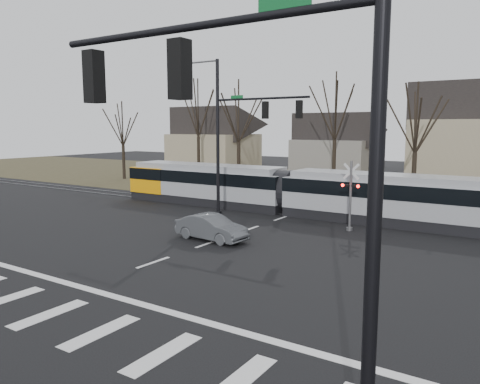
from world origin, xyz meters
The scene contains 15 objects.
ground centered at (0.00, 0.00, 0.00)m, with size 140.00×140.00×0.00m, color black.
grass_verge centered at (0.00, 32.00, 0.01)m, with size 140.00×28.00×0.01m, color #38331E.
crosswalk centered at (0.00, -4.00, 0.01)m, with size 27.00×2.60×0.01m.
stop_line centered at (0.00, -1.80, 0.01)m, with size 28.00×0.35×0.01m, color silver.
lane_dashes centered at (0.00, 16.00, 0.01)m, with size 0.18×30.00×0.01m.
rail_pair centered at (0.00, 15.80, 0.03)m, with size 90.00×1.52×0.06m.
tram centered at (5.79, 16.00, 1.66)m, with size 40.08×2.98×3.04m.
sedan centered at (-0.32, 6.72, 0.67)m, with size 4.16×1.75×1.34m, color #4B4E52.
signal_pole_near_right centered at (10.11, -6.00, 5.17)m, with size 6.72×0.44×8.00m.
signal_pole_far centered at (-2.41, 12.50, 5.70)m, with size 9.28×0.44×10.20m.
rail_crossing_signal centered at (5.00, 12.79, 1.89)m, with size 1.08×0.36×4.00m.
tree_row centered at (2.00, 26.00, 5.00)m, with size 59.20×7.20×10.00m.
house_a centered at (-20.00, 34.00, 4.46)m, with size 9.72×8.64×8.60m.
house_b centered at (-5.00, 36.00, 3.97)m, with size 8.64×7.56×7.65m.
house_c centered at (9.00, 33.00, 5.23)m, with size 10.80×8.64×10.10m.
Camera 1 is at (13.96, -12.58, 5.89)m, focal length 35.00 mm.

